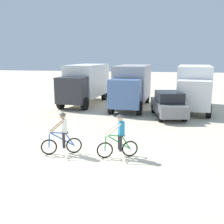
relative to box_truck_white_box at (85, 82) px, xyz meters
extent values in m
plane|color=beige|center=(4.00, -12.73, -1.87)|extent=(120.00, 120.00, 0.00)
cube|color=white|center=(0.05, 0.57, 0.13)|extent=(2.86, 5.40, 2.70)
cube|color=#2D2D33|center=(-0.25, -2.81, -0.37)|extent=(2.33, 1.69, 2.00)
cube|color=black|center=(-0.32, -3.51, -0.02)|extent=(2.02, 0.26, 0.80)
cylinder|color=black|center=(0.77, -2.81, -1.37)|extent=(0.41, 1.02, 1.00)
cylinder|color=black|center=(-1.26, -2.62, -1.37)|extent=(0.41, 1.02, 1.00)
cylinder|color=black|center=(1.22, 2.16, -1.37)|extent=(0.41, 1.02, 1.00)
cylinder|color=black|center=(-0.81, 2.35, -1.37)|extent=(0.41, 1.02, 1.00)
cube|color=#9E9EA3|center=(4.20, -0.48, 0.13)|extent=(2.67, 5.32, 2.70)
cube|color=#4C6B9E|center=(4.03, -3.88, -0.37)|extent=(2.28, 1.61, 2.00)
cube|color=black|center=(3.99, -4.57, -0.02)|extent=(2.03, 0.19, 0.80)
cylinder|color=black|center=(5.05, -3.83, -1.37)|extent=(0.37, 1.02, 1.00)
cylinder|color=black|center=(3.01, -3.72, -1.37)|extent=(0.37, 1.02, 1.00)
cylinder|color=black|center=(5.31, 1.15, -1.37)|extent=(0.37, 1.02, 1.00)
cylinder|color=black|center=(3.27, 1.26, -1.37)|extent=(0.37, 1.02, 1.00)
cube|color=white|center=(9.03, -0.35, 0.13)|extent=(2.92, 5.42, 2.70)
cube|color=silver|center=(8.68, -3.73, -0.37)|extent=(2.34, 1.72, 2.00)
cube|color=black|center=(8.61, -4.43, -0.02)|extent=(2.02, 0.29, 0.80)
cylinder|color=black|center=(9.70, -3.73, -1.37)|extent=(0.42, 1.03, 1.00)
cylinder|color=black|center=(7.67, -3.52, -1.37)|extent=(0.42, 1.03, 1.00)
cylinder|color=black|center=(10.22, 1.23, -1.37)|extent=(0.42, 1.03, 1.00)
cylinder|color=black|center=(8.19, 1.44, -1.37)|extent=(0.42, 1.03, 1.00)
cube|color=slate|center=(7.02, -4.04, -1.17)|extent=(2.55, 4.46, 0.76)
cube|color=black|center=(7.05, -4.18, -0.45)|extent=(1.98, 2.37, 0.68)
cylinder|color=black|center=(6.00, -2.91, -1.55)|extent=(0.34, 0.67, 0.64)
cylinder|color=black|center=(7.53, -2.61, -1.55)|extent=(0.34, 0.67, 0.64)
cylinder|color=black|center=(6.51, -5.46, -1.55)|extent=(0.34, 0.67, 0.64)
cylinder|color=black|center=(8.04, -5.16, -1.55)|extent=(0.34, 0.67, 0.64)
torus|color=black|center=(1.96, -12.19, -1.53)|extent=(0.65, 0.31, 0.68)
cylinder|color=silver|center=(1.96, -12.19, -1.53)|extent=(0.10, 0.10, 0.08)
torus|color=black|center=(2.93, -11.80, -1.53)|extent=(0.65, 0.31, 0.68)
cylinder|color=silver|center=(2.93, -11.80, -1.53)|extent=(0.10, 0.10, 0.08)
cylinder|color=blue|center=(2.47, -11.98, -1.21)|extent=(0.97, 0.44, 0.68)
cylinder|color=blue|center=(2.31, -12.05, -0.93)|extent=(0.63, 0.30, 0.13)
cylinder|color=blue|center=(2.77, -11.86, -1.25)|extent=(0.38, 0.19, 0.59)
cylinder|color=blue|center=(1.98, -12.18, -1.21)|extent=(0.11, 0.08, 0.64)
cylinder|color=silver|center=(2.01, -12.17, -0.89)|extent=(0.23, 0.49, 0.04)
cube|color=black|center=(2.61, -11.93, -0.94)|extent=(0.27, 0.20, 0.06)
cube|color=silver|center=(2.59, -11.93, -0.63)|extent=(0.31, 0.37, 0.56)
sphere|color=#A87A5B|center=(2.54, -11.96, -0.23)|extent=(0.22, 0.22, 0.22)
cone|color=#333333|center=(2.54, -11.96, -0.10)|extent=(0.32, 0.32, 0.10)
cylinder|color=#26262B|center=(2.59, -12.08, -1.24)|extent=(0.12, 0.12, 0.66)
cylinder|color=#26262B|center=(2.49, -11.84, -1.24)|extent=(0.12, 0.12, 0.66)
cylinder|color=#A87A5B|center=(2.35, -12.23, -0.65)|extent=(0.59, 0.32, 0.53)
cylinder|color=#A87A5B|center=(2.21, -11.90, -0.65)|extent=(0.61, 0.25, 0.53)
torus|color=black|center=(4.36, -12.12, -1.53)|extent=(0.66, 0.30, 0.68)
cylinder|color=silver|center=(4.36, -12.12, -1.53)|extent=(0.10, 0.10, 0.08)
torus|color=black|center=(5.34, -11.75, -1.53)|extent=(0.66, 0.30, 0.68)
cylinder|color=silver|center=(5.34, -11.75, -1.53)|extent=(0.10, 0.10, 0.08)
cylinder|color=green|center=(4.88, -11.93, -1.21)|extent=(0.98, 0.41, 0.68)
cylinder|color=green|center=(4.71, -11.99, -0.93)|extent=(0.64, 0.28, 0.13)
cylinder|color=green|center=(5.18, -11.81, -1.25)|extent=(0.38, 0.18, 0.59)
cylinder|color=green|center=(4.38, -12.11, -1.21)|extent=(0.11, 0.08, 0.64)
cylinder|color=silver|center=(4.41, -12.10, -0.89)|extent=(0.22, 0.50, 0.04)
cube|color=black|center=(5.02, -11.87, -0.94)|extent=(0.27, 0.20, 0.06)
cube|color=teal|center=(5.00, -11.88, -0.63)|extent=(0.30, 0.37, 0.56)
sphere|color=beige|center=(4.95, -11.90, -0.23)|extent=(0.22, 0.22, 0.22)
cone|color=#333333|center=(4.95, -11.90, -0.10)|extent=(0.32, 0.32, 0.10)
cylinder|color=#26262B|center=(4.99, -12.02, -1.24)|extent=(0.12, 0.12, 0.66)
cylinder|color=#26262B|center=(4.90, -11.78, -1.24)|extent=(0.12, 0.12, 0.66)
cylinder|color=beige|center=(4.75, -12.17, -0.65)|extent=(0.59, 0.31, 0.53)
cylinder|color=beige|center=(4.62, -11.83, -0.65)|extent=(0.62, 0.23, 0.53)
camera|label=1|loc=(6.56, -22.19, 2.25)|focal=42.69mm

